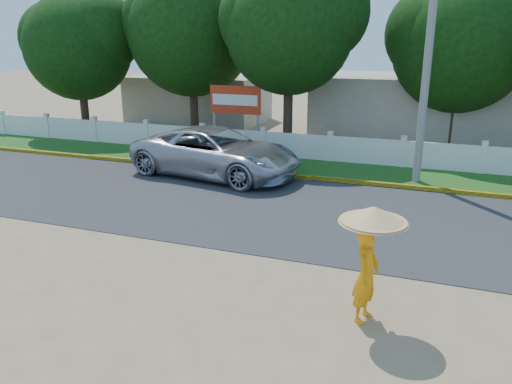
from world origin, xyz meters
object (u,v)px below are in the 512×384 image
utility_pole (428,57)px  monk_with_parasol (370,247)px  vehicle (216,152)px  billboard (235,103)px

utility_pole → monk_with_parasol: bearing=-92.2°
utility_pole → vehicle: bearing=-166.4°
vehicle → utility_pole: bearing=-67.5°
vehicle → monk_with_parasol: monk_with_parasol is taller
billboard → vehicle: bearing=-76.2°
utility_pole → monk_with_parasol: utility_pole is taller
monk_with_parasol → billboard: size_ratio=0.76×
utility_pole → vehicle: (-7.26, -1.75, -3.54)m
monk_with_parasol → vehicle: bearing=129.2°
billboard → utility_pole: bearing=-20.2°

